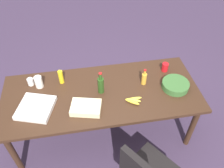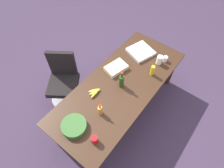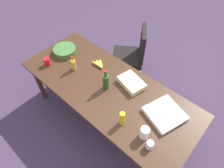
% 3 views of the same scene
% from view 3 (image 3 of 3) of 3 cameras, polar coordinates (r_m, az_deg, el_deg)
% --- Properties ---
extents(ground_plane, '(10.00, 10.00, 0.00)m').
position_cam_3_polar(ground_plane, '(2.97, -1.21, -10.14)').
color(ground_plane, '#3D2E45').
extents(conference_table, '(2.29, 0.95, 0.76)m').
position_cam_3_polar(conference_table, '(2.40, -1.47, -1.91)').
color(conference_table, '#392315').
rests_on(conference_table, ground).
extents(office_chair, '(0.67, 0.67, 0.95)m').
position_cam_3_polar(office_chair, '(3.27, 5.41, 7.10)').
color(office_chair, gray).
rests_on(office_chair, ground).
extents(banana_bunch, '(0.20, 0.13, 0.04)m').
position_cam_3_polar(banana_bunch, '(2.58, -3.91, 5.91)').
color(banana_bunch, gold).
rests_on(banana_bunch, conference_table).
extents(mayo_jar, '(0.09, 0.09, 0.15)m').
position_cam_3_polar(mayo_jar, '(1.96, 9.57, -14.08)').
color(mayo_jar, white).
rests_on(mayo_jar, conference_table).
extents(wine_bottle, '(0.08, 0.08, 0.29)m').
position_cam_3_polar(wine_bottle, '(2.25, -1.78, 0.69)').
color(wine_bottle, '#244517').
rests_on(wine_bottle, conference_table).
extents(salad_bowl, '(0.33, 0.33, 0.08)m').
position_cam_3_polar(salad_bowl, '(2.84, -13.79, 9.62)').
color(salad_bowl, '#38642E').
rests_on(salad_bowl, conference_table).
extents(red_solo_cup, '(0.10, 0.10, 0.11)m').
position_cam_3_polar(red_solo_cup, '(2.70, -18.70, 6.26)').
color(red_solo_cup, red).
rests_on(red_solo_cup, conference_table).
extents(mustard_bottle, '(0.07, 0.07, 0.18)m').
position_cam_3_polar(mustard_bottle, '(1.99, 3.00, -10.08)').
color(mustard_bottle, yellow).
rests_on(mustard_bottle, conference_table).
extents(pizza_box, '(0.45, 0.45, 0.05)m').
position_cam_3_polar(pizza_box, '(2.17, 15.35, -8.49)').
color(pizza_box, silver).
rests_on(pizza_box, conference_table).
extents(paper_cup, '(0.08, 0.08, 0.09)m').
position_cam_3_polar(paper_cup, '(1.94, 11.11, -17.25)').
color(paper_cup, white).
rests_on(paper_cup, conference_table).
extents(dressing_bottle, '(0.07, 0.07, 0.22)m').
position_cam_3_polar(dressing_bottle, '(2.53, -11.32, 5.68)').
color(dressing_bottle, gold).
rests_on(dressing_bottle, conference_table).
extents(sheet_cake, '(0.36, 0.29, 0.07)m').
position_cam_3_polar(sheet_cake, '(2.35, 5.77, 0.41)').
color(sheet_cake, beige).
rests_on(sheet_cake, conference_table).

